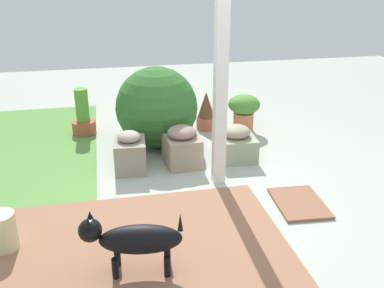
% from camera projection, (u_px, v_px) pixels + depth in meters
% --- Properties ---
extents(ground_plane, '(12.00, 12.00, 0.00)m').
position_uv_depth(ground_plane, '(200.00, 194.00, 4.31)').
color(ground_plane, '#A5AB9F').
extents(brick_path, '(1.80, 2.40, 0.02)m').
position_uv_depth(brick_path, '(139.00, 253.00, 3.41)').
color(brick_path, '#916248').
rests_on(brick_path, ground).
extents(porch_pillar, '(0.12, 0.12, 2.15)m').
position_uv_depth(porch_pillar, '(221.00, 81.00, 4.16)').
color(porch_pillar, white).
rests_on(porch_pillar, ground).
extents(stone_planter_nearest, '(0.49, 0.46, 0.41)m').
position_uv_depth(stone_planter_nearest, '(236.00, 144.00, 5.05)').
color(stone_planter_nearest, gray).
rests_on(stone_planter_nearest, ground).
extents(stone_planter_near, '(0.47, 0.41, 0.47)m').
position_uv_depth(stone_planter_near, '(182.00, 147.00, 4.87)').
color(stone_planter_near, gray).
rests_on(stone_planter_near, ground).
extents(stone_planter_mid, '(0.45, 0.37, 0.45)m').
position_uv_depth(stone_planter_mid, '(130.00, 153.00, 4.75)').
color(stone_planter_mid, gray).
rests_on(stone_planter_mid, ground).
extents(round_shrub, '(1.00, 1.00, 1.00)m').
position_uv_depth(round_shrub, '(157.00, 108.00, 5.28)').
color(round_shrub, '#2D6028').
rests_on(round_shrub, ground).
extents(terracotta_pot_broad, '(0.43, 0.43, 0.50)m').
position_uv_depth(terracotta_pot_broad, '(244.00, 109.00, 5.86)').
color(terracotta_pot_broad, '#CB754F').
rests_on(terracotta_pot_broad, ground).
extents(terracotta_pot_spiky, '(0.26, 0.26, 0.53)m').
position_uv_depth(terracotta_pot_spiky, '(206.00, 111.00, 5.94)').
color(terracotta_pot_spiky, '#BC5743').
rests_on(terracotta_pot_spiky, ground).
extents(terracotta_pot_tall, '(0.31, 0.31, 0.62)m').
position_uv_depth(terracotta_pot_tall, '(83.00, 118.00, 5.77)').
color(terracotta_pot_tall, '#A54E34').
rests_on(terracotta_pot_tall, ground).
extents(dog, '(0.29, 0.75, 0.51)m').
position_uv_depth(dog, '(133.00, 239.00, 3.10)').
color(dog, black).
rests_on(dog, ground).
extents(ceramic_urn, '(0.22, 0.22, 0.33)m').
position_uv_depth(ceramic_urn, '(2.00, 232.00, 3.41)').
color(ceramic_urn, beige).
rests_on(ceramic_urn, ground).
extents(doormat, '(0.64, 0.49, 0.03)m').
position_uv_depth(doormat, '(299.00, 203.00, 4.12)').
color(doormat, brown).
rests_on(doormat, ground).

